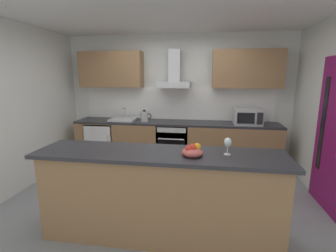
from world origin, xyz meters
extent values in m
cube|color=gray|center=(0.00, 0.00, -0.01)|extent=(5.52, 4.59, 0.02)
cube|color=white|center=(0.00, 0.00, 2.61)|extent=(5.52, 4.59, 0.02)
cube|color=silver|center=(0.00, 1.85, 1.30)|extent=(5.52, 0.12, 2.60)
cube|color=silver|center=(-2.32, 0.00, 1.30)|extent=(0.12, 4.59, 2.60)
cube|color=white|center=(0.00, 1.78, 1.23)|extent=(3.84, 0.02, 0.66)
cube|color=olive|center=(0.00, 1.47, 0.43)|extent=(3.98, 0.60, 0.86)
cube|color=#28282D|center=(0.00, 1.47, 0.88)|extent=(3.98, 0.60, 0.04)
cube|color=olive|center=(0.12, -0.79, 0.48)|extent=(2.55, 0.52, 0.96)
cube|color=#28282D|center=(0.12, -0.79, 0.98)|extent=(2.65, 0.64, 0.04)
cube|color=olive|center=(-1.33, 1.62, 1.91)|extent=(1.27, 0.32, 0.70)
cube|color=olive|center=(1.33, 1.62, 1.91)|extent=(1.27, 0.32, 0.70)
cube|color=#7A1456|center=(2.25, 0.21, 1.02)|extent=(0.04, 0.85, 2.05)
cube|color=black|center=(2.22, 0.45, 1.13)|extent=(0.01, 0.11, 1.31)
cube|color=slate|center=(-0.03, 1.45, 0.46)|extent=(0.60, 0.56, 0.80)
cube|color=black|center=(-0.03, 1.16, 0.40)|extent=(0.50, 0.02, 0.48)
cube|color=#B7BABC|center=(-0.03, 1.16, 0.80)|extent=(0.54, 0.02, 0.09)
cylinder|color=#B7BABC|center=(-0.03, 1.13, 0.64)|extent=(0.49, 0.02, 0.02)
cube|color=white|center=(-1.50, 1.45, 0.42)|extent=(0.58, 0.56, 0.85)
cube|color=silver|center=(-1.50, 1.16, 0.43)|extent=(0.55, 0.02, 0.80)
cylinder|color=#B7BABC|center=(-1.28, 1.14, 0.47)|extent=(0.02, 0.02, 0.38)
cube|color=#B7BABC|center=(1.36, 1.42, 1.05)|extent=(0.50, 0.36, 0.30)
cube|color=black|center=(1.30, 1.23, 1.05)|extent=(0.30, 0.02, 0.19)
cube|color=black|center=(1.54, 1.23, 1.05)|extent=(0.10, 0.01, 0.21)
cube|color=silver|center=(-1.06, 1.45, 0.92)|extent=(0.50, 0.40, 0.04)
cylinder|color=#B7BABC|center=(-1.06, 1.58, 1.03)|extent=(0.03, 0.03, 0.26)
cylinder|color=#B7BABC|center=(-1.06, 1.50, 1.15)|extent=(0.03, 0.16, 0.03)
cylinder|color=#B7BABC|center=(-0.60, 1.41, 1.00)|extent=(0.15, 0.15, 0.20)
sphere|color=black|center=(-0.60, 1.41, 1.11)|extent=(0.06, 0.06, 0.06)
cone|color=#B7BABC|center=(-0.70, 1.41, 1.04)|extent=(0.09, 0.04, 0.07)
torus|color=black|center=(-0.51, 1.41, 1.01)|extent=(0.11, 0.02, 0.11)
cube|color=#B7BABC|center=(-0.03, 1.55, 1.62)|extent=(0.62, 0.45, 0.12)
cube|color=#B7BABC|center=(-0.03, 1.60, 1.98)|extent=(0.22, 0.22, 0.60)
cylinder|color=silver|center=(0.82, -0.76, 1.01)|extent=(0.07, 0.07, 0.01)
cylinder|color=silver|center=(0.82, -0.76, 1.05)|extent=(0.01, 0.01, 0.09)
ellipsoid|color=silver|center=(0.82, -0.76, 1.13)|extent=(0.08, 0.08, 0.10)
ellipsoid|color=#B24C47|center=(0.47, -0.85, 1.04)|extent=(0.22, 0.22, 0.09)
sphere|color=red|center=(0.43, -0.87, 1.08)|extent=(0.06, 0.06, 0.06)
sphere|color=orange|center=(0.52, -0.82, 1.09)|extent=(0.08, 0.08, 0.08)
sphere|color=red|center=(0.47, -0.85, 1.09)|extent=(0.08, 0.08, 0.08)
camera|label=1|loc=(0.60, -3.22, 1.80)|focal=26.22mm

